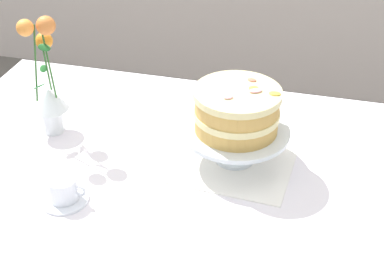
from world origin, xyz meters
name	(u,v)px	position (x,y,z in m)	size (l,w,h in m)	color
dining_table	(162,199)	(0.00, -0.03, 0.65)	(1.40, 1.00, 0.74)	white
linen_napkin	(234,159)	(0.18, 0.08, 0.74)	(0.32, 0.32, 0.00)	white
cake_stand	(236,134)	(0.18, 0.08, 0.82)	(0.29, 0.29, 0.10)	silver
layer_cake	(237,110)	(0.18, 0.08, 0.90)	(0.23, 0.23, 0.12)	tan
flower_vase	(48,86)	(-0.37, 0.09, 0.89)	(0.11, 0.12, 0.37)	silver
teacup	(64,191)	(-0.20, -0.20, 0.77)	(0.12, 0.12, 0.07)	white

